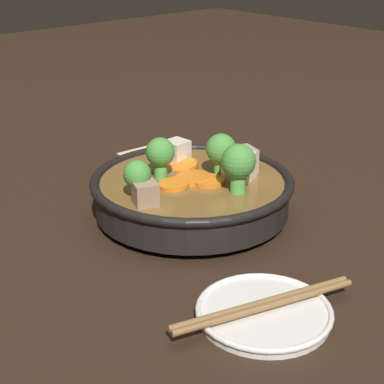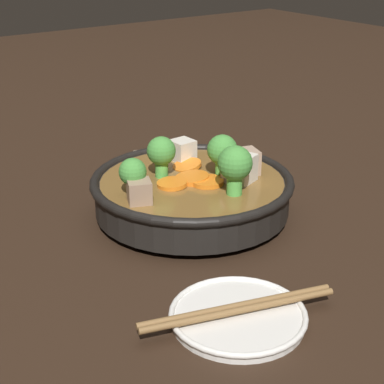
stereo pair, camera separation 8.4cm
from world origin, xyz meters
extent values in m
plane|color=black|center=(0.00, 0.00, 0.00)|extent=(3.00, 3.00, 0.00)
cylinder|color=black|center=(0.00, 0.00, 0.01)|extent=(0.14, 0.14, 0.01)
cylinder|color=black|center=(0.00, 0.00, 0.03)|extent=(0.26, 0.26, 0.04)
torus|color=black|center=(0.00, 0.00, 0.05)|extent=(0.27, 0.27, 0.01)
cylinder|color=brown|center=(0.00, 0.00, 0.04)|extent=(0.24, 0.24, 0.02)
cylinder|color=orange|center=(0.00, 0.00, 0.05)|extent=(0.06, 0.06, 0.01)
cylinder|color=orange|center=(0.03, 0.00, 0.05)|extent=(0.05, 0.05, 0.01)
cylinder|color=orange|center=(-0.01, 0.02, 0.05)|extent=(0.05, 0.05, 0.01)
cylinder|color=orange|center=(-0.02, -0.04, 0.05)|extent=(0.05, 0.05, 0.01)
cylinder|color=#59B84C|center=(-0.04, 0.01, 0.06)|extent=(0.02, 0.02, 0.02)
sphere|color=#47933D|center=(-0.04, 0.01, 0.09)|extent=(0.04, 0.04, 0.04)
cylinder|color=#59B84C|center=(-0.02, 0.07, 0.06)|extent=(0.02, 0.02, 0.03)
sphere|color=#47933D|center=(-0.02, 0.07, 0.09)|extent=(0.04, 0.04, 0.04)
cylinder|color=#59B84C|center=(0.09, 0.00, 0.06)|extent=(0.02, 0.02, 0.02)
sphere|color=#47933D|center=(0.09, 0.00, 0.08)|extent=(0.03, 0.03, 0.03)
cylinder|color=#59B84C|center=(0.03, -0.03, 0.06)|extent=(0.02, 0.02, 0.02)
sphere|color=#47933D|center=(0.03, -0.03, 0.09)|extent=(0.04, 0.04, 0.04)
cube|color=silver|center=(-0.05, 0.04, 0.07)|extent=(0.05, 0.05, 0.04)
cube|color=tan|center=(-0.07, 0.02, 0.07)|extent=(0.04, 0.04, 0.03)
cube|color=silver|center=(-0.03, -0.07, 0.07)|extent=(0.03, 0.03, 0.03)
cube|color=#9E7F66|center=(0.09, 0.02, 0.07)|extent=(0.04, 0.04, 0.03)
cylinder|color=white|center=(0.11, 0.22, 0.01)|extent=(0.13, 0.13, 0.01)
torus|color=white|center=(0.11, 0.22, 0.01)|extent=(0.14, 0.14, 0.01)
cube|color=beige|center=(-0.12, -0.22, 0.00)|extent=(0.11, 0.08, 0.00)
cylinder|color=olive|center=(0.11, 0.23, 0.02)|extent=(0.20, 0.06, 0.01)
cylinder|color=olive|center=(0.11, 0.22, 0.02)|extent=(0.20, 0.06, 0.01)
camera|label=1|loc=(0.52, 0.58, 0.37)|focal=60.00mm
camera|label=2|loc=(0.45, 0.63, 0.37)|focal=60.00mm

